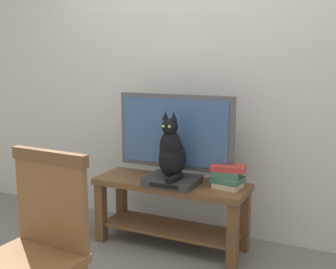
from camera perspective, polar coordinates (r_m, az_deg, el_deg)
name	(u,v)px	position (r m, az deg, el deg)	size (l,w,h in m)	color
back_wall	(200,59)	(3.35, 4.43, 10.30)	(7.00, 0.12, 2.80)	beige
tv_stand	(171,202)	(3.13, 0.40, -9.25)	(1.15, 0.41, 0.51)	brown
tv	(175,135)	(3.07, 1.01, -0.09)	(0.90, 0.20, 0.64)	#4C4C51
media_box	(172,181)	(2.99, 0.55, -6.43)	(0.37, 0.29, 0.05)	#2D2D30
cat	(171,152)	(2.93, 0.46, -2.48)	(0.18, 0.30, 0.48)	black
wooden_chair	(35,240)	(2.11, -17.89, -13.71)	(0.48, 0.49, 0.96)	brown
book_stack	(228,176)	(2.94, 8.27, -5.75)	(0.26, 0.20, 0.16)	beige
potted_plant	(60,193)	(3.39, -14.76, -7.82)	(0.33, 0.33, 0.66)	beige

